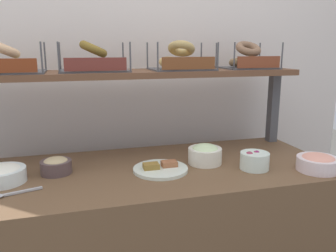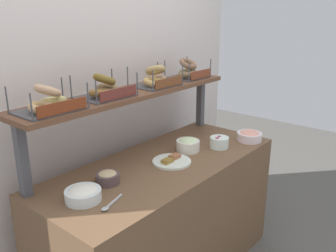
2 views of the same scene
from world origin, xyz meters
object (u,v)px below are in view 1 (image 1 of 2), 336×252
bowl_lox_spread (318,162)px  bowl_scallion_spread (205,154)px  serving_plate_white (160,169)px  bagel_basket_poppy (248,60)px  bagel_basket_sesame (181,60)px  bowl_beet_salad (254,160)px  bowl_hummus (56,165)px  serving_spoon_near_plate (9,194)px  bowl_cream_cheese (2,174)px  bagel_basket_cinnamon_raisin (94,61)px  bagel_basket_plain (5,63)px

bowl_lox_spread → bowl_scallion_spread: bearing=152.9°
serving_plate_white → bagel_basket_poppy: bearing=28.3°
bagel_basket_sesame → bowl_beet_salad: bearing=-59.0°
bowl_hummus → serving_spoon_near_plate: 0.26m
bowl_lox_spread → serving_plate_white: bowl_lox_spread is taller
bowl_beet_salad → bowl_lox_spread: size_ratio=0.71×
bowl_cream_cheese → bagel_basket_poppy: (1.24, 0.27, 0.44)m
bagel_basket_cinnamon_raisin → bowl_lox_spread: bearing=-27.8°
serving_plate_white → bowl_hummus: bearing=168.2°
bowl_hummus → bagel_basket_poppy: bagel_basket_poppy is taller
bowl_lox_spread → bagel_basket_plain: size_ratio=0.55×
bagel_basket_cinnamon_raisin → bagel_basket_poppy: same height
bagel_basket_cinnamon_raisin → bagel_basket_sesame: bagel_basket_sesame is taller
bagel_basket_cinnamon_raisin → bagel_basket_poppy: bearing=0.1°
bowl_lox_spread → bagel_basket_cinnamon_raisin: size_ratio=0.56×
bowl_beet_salad → bagel_basket_sesame: bearing=121.0°
bagel_basket_sesame → bowl_cream_cheese: bearing=-163.2°
bowl_scallion_spread → bagel_basket_plain: size_ratio=0.48×
serving_spoon_near_plate → bowl_beet_salad: bearing=0.8°
bagel_basket_plain → bagel_basket_sesame: 0.84m
serving_plate_white → bagel_basket_sesame: bearing=57.6°
bowl_lox_spread → bagel_basket_poppy: (-0.11, 0.50, 0.44)m
bowl_scallion_spread → serving_spoon_near_plate: size_ratio=0.91×
bowl_lox_spread → bagel_basket_cinnamon_raisin: 1.15m
bowl_scallion_spread → bowl_hummus: 0.69m
bowl_beet_salad → bagel_basket_poppy: bagel_basket_poppy is taller
bowl_lox_spread → bagel_basket_cinnamon_raisin: (-0.94, 0.50, 0.44)m
serving_spoon_near_plate → bagel_basket_cinnamon_raisin: bagel_basket_cinnamon_raisin is taller
bowl_cream_cheese → bowl_lox_spread: bearing=-9.6°
serving_plate_white → bagel_basket_poppy: 0.81m
bowl_scallion_spread → bowl_hummus: bowl_scallion_spread is taller
bowl_lox_spread → bagel_basket_sesame: size_ratio=0.58×
bowl_cream_cheese → bowl_lox_spread: bowl_lox_spread is taller
bowl_cream_cheese → bagel_basket_plain: bagel_basket_plain is taller
bowl_lox_spread → bagel_basket_plain: bagel_basket_plain is taller
bowl_cream_cheese → bagel_basket_plain: (0.01, 0.25, 0.44)m
bowl_cream_cheese → serving_spoon_near_plate: size_ratio=1.06×
bowl_lox_spread → serving_plate_white: size_ratio=0.75×
serving_spoon_near_plate → bagel_basket_sesame: (0.81, 0.40, 0.47)m
serving_spoon_near_plate → bowl_lox_spread: bearing=-3.6°
bagel_basket_plain → bagel_basket_sesame: bearing=0.2°
bagel_basket_cinnamon_raisin → bowl_hummus: bearing=-132.6°
bowl_scallion_spread → bowl_hummus: size_ratio=1.19×
bowl_hummus → bagel_basket_plain: 0.52m
bowl_lox_spread → bagel_basket_plain: bearing=160.2°
bowl_cream_cheese → bowl_lox_spread: 1.37m
bowl_beet_salad → bowl_scallion_spread: bearing=144.1°
bowl_scallion_spread → serving_plate_white: bearing=-168.4°
bowl_cream_cheese → bagel_basket_cinnamon_raisin: bearing=33.4°
bowl_scallion_spread → serving_spoon_near_plate: (-0.85, -0.15, -0.04)m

